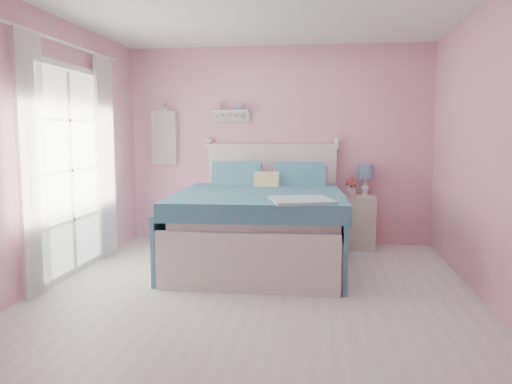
% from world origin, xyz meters
% --- Properties ---
extents(floor, '(4.50, 4.50, 0.00)m').
position_xyz_m(floor, '(0.00, 0.00, 0.00)').
color(floor, beige).
rests_on(floor, ground).
extents(room_shell, '(4.50, 4.50, 4.50)m').
position_xyz_m(room_shell, '(0.00, 0.00, 1.58)').
color(room_shell, pink).
rests_on(room_shell, floor).
extents(bed, '(1.87, 2.31, 1.32)m').
position_xyz_m(bed, '(-0.08, 1.11, 0.43)').
color(bed, silver).
rests_on(bed, floor).
extents(nightstand, '(0.46, 0.46, 0.67)m').
position_xyz_m(nightstand, '(1.03, 2.00, 0.34)').
color(nightstand, beige).
rests_on(nightstand, floor).
extents(table_lamp, '(0.20, 0.20, 0.40)m').
position_xyz_m(table_lamp, '(1.14, 2.11, 0.95)').
color(table_lamp, white).
rests_on(table_lamp, nightstand).
extents(vase, '(0.13, 0.13, 0.14)m').
position_xyz_m(vase, '(0.96, 2.05, 0.74)').
color(vase, silver).
rests_on(vase, nightstand).
extents(teacup, '(0.13, 0.13, 0.09)m').
position_xyz_m(teacup, '(0.96, 1.86, 0.71)').
color(teacup, pink).
rests_on(teacup, nightstand).
extents(roses, '(0.14, 0.11, 0.12)m').
position_xyz_m(roses, '(0.96, 2.04, 0.85)').
color(roses, '#C64354').
rests_on(roses, vase).
extents(wall_shelf, '(0.50, 0.15, 0.25)m').
position_xyz_m(wall_shelf, '(-0.63, 2.19, 1.73)').
color(wall_shelf, silver).
rests_on(wall_shelf, room_shell).
extents(hanging_dress, '(0.34, 0.03, 0.72)m').
position_xyz_m(hanging_dress, '(-1.55, 2.18, 1.40)').
color(hanging_dress, white).
rests_on(hanging_dress, room_shell).
extents(french_door, '(0.04, 1.32, 2.16)m').
position_xyz_m(french_door, '(-1.97, 0.40, 1.07)').
color(french_door, silver).
rests_on(french_door, floor).
extents(curtain_near, '(0.04, 0.40, 2.32)m').
position_xyz_m(curtain_near, '(-1.92, -0.34, 1.18)').
color(curtain_near, white).
rests_on(curtain_near, floor).
extents(curtain_far, '(0.04, 0.40, 2.32)m').
position_xyz_m(curtain_far, '(-1.92, 1.14, 1.18)').
color(curtain_far, white).
rests_on(curtain_far, floor).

